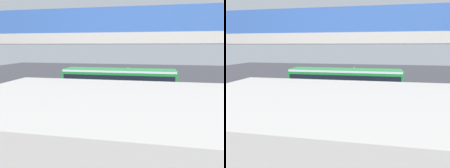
# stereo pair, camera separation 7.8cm
# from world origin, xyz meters

# --- Properties ---
(ground) EXTENTS (80.00, 80.00, 0.00)m
(ground) POSITION_xyz_m (0.00, 0.00, 0.00)
(ground) COLOR #38383D
(city_bus) EXTENTS (11.54, 2.85, 3.15)m
(city_bus) POSITION_xyz_m (0.97, 0.92, 1.88)
(city_bus) COLOR #1E8C38
(city_bus) RESTS_ON ground
(parked_van) EXTENTS (4.80, 2.17, 2.05)m
(parked_van) POSITION_xyz_m (-4.19, 6.42, 1.18)
(parked_van) COLOR silver
(parked_van) RESTS_ON ground
(pedestrian) EXTENTS (0.38, 0.38, 1.79)m
(pedestrian) POSITION_xyz_m (-4.83, -1.91, 0.89)
(pedestrian) COLOR #2D2D38
(pedestrian) RESTS_ON ground
(traffic_sign) EXTENTS (0.08, 0.60, 2.80)m
(traffic_sign) POSITION_xyz_m (0.56, -4.48, 1.89)
(traffic_sign) COLOR slate
(traffic_sign) RESTS_ON ground
(lane_dash_leftmost) EXTENTS (2.00, 0.20, 0.01)m
(lane_dash_leftmost) POSITION_xyz_m (-8.00, -2.16, 0.00)
(lane_dash_leftmost) COLOR silver
(lane_dash_leftmost) RESTS_ON ground
(lane_dash_left) EXTENTS (2.00, 0.20, 0.01)m
(lane_dash_left) POSITION_xyz_m (-4.00, -2.16, 0.00)
(lane_dash_left) COLOR silver
(lane_dash_left) RESTS_ON ground
(lane_dash_centre) EXTENTS (2.00, 0.20, 0.01)m
(lane_dash_centre) POSITION_xyz_m (0.00, -2.16, 0.00)
(lane_dash_centre) COLOR silver
(lane_dash_centre) RESTS_ON ground
(lane_dash_right) EXTENTS (2.00, 0.20, 0.01)m
(lane_dash_right) POSITION_xyz_m (4.00, -2.16, 0.00)
(lane_dash_right) COLOR silver
(lane_dash_right) RESTS_ON ground
(lane_dash_rightmost) EXTENTS (2.00, 0.20, 0.01)m
(lane_dash_rightmost) POSITION_xyz_m (8.00, -2.16, 0.00)
(lane_dash_rightmost) COLOR silver
(lane_dash_rightmost) RESTS_ON ground
(pedestrian_overpass) EXTENTS (30.98, 2.60, 7.20)m
(pedestrian_overpass) POSITION_xyz_m (0.00, 10.84, 5.43)
(pedestrian_overpass) COLOR #B2ADA5
(pedestrian_overpass) RESTS_ON ground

